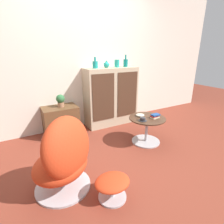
{
  "coord_description": "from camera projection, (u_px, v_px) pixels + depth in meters",
  "views": [
    {
      "loc": [
        -1.24,
        -1.73,
        1.43
      ],
      "look_at": [
        -0.01,
        0.47,
        0.55
      ],
      "focal_mm": 28.0,
      "sensor_mm": 36.0,
      "label": 1
    }
  ],
  "objects": [
    {
      "name": "ground_plane",
      "position": [
        129.0,
        158.0,
        2.47
      ],
      "size": [
        12.0,
        12.0,
        0.0
      ],
      "primitive_type": "plane",
      "color": "brown"
    },
    {
      "name": "wall_back",
      "position": [
        86.0,
        58.0,
        3.25
      ],
      "size": [
        6.4,
        0.06,
        2.6
      ],
      "color": "silver",
      "rests_on": "ground_plane"
    },
    {
      "name": "sideboard",
      "position": [
        111.0,
        97.0,
        3.49
      ],
      "size": [
        1.05,
        0.39,
        1.13
      ],
      "color": "tan",
      "rests_on": "ground_plane"
    },
    {
      "name": "tv_console",
      "position": [
        61.0,
        121.0,
        3.11
      ],
      "size": [
        0.59,
        0.41,
        0.51
      ],
      "color": "brown",
      "rests_on": "ground_plane"
    },
    {
      "name": "egg_chair",
      "position": [
        64.0,
        157.0,
        1.79
      ],
      "size": [
        0.84,
        0.82,
        0.87
      ],
      "color": "#B7B7BC",
      "rests_on": "ground_plane"
    },
    {
      "name": "ottoman",
      "position": [
        112.0,
        184.0,
        1.75
      ],
      "size": [
        0.36,
        0.31,
        0.24
      ],
      "color": "#B7B7BC",
      "rests_on": "ground_plane"
    },
    {
      "name": "coffee_table",
      "position": [
        147.0,
        128.0,
        2.83
      ],
      "size": [
        0.58,
        0.58,
        0.43
      ],
      "color": "#B7B7BC",
      "rests_on": "ground_plane"
    },
    {
      "name": "vase_leftmost",
      "position": [
        95.0,
        64.0,
        3.13
      ],
      "size": [
        0.1,
        0.1,
        0.2
      ],
      "color": "teal",
      "rests_on": "sideboard"
    },
    {
      "name": "vase_inner_left",
      "position": [
        106.0,
        65.0,
        3.24
      ],
      "size": [
        0.11,
        0.11,
        0.13
      ],
      "color": "teal",
      "rests_on": "sideboard"
    },
    {
      "name": "vase_inner_right",
      "position": [
        117.0,
        63.0,
        3.34
      ],
      "size": [
        0.09,
        0.09,
        0.14
      ],
      "color": "teal",
      "rests_on": "sideboard"
    },
    {
      "name": "vase_rightmost",
      "position": [
        126.0,
        63.0,
        3.43
      ],
      "size": [
        0.09,
        0.09,
        0.23
      ],
      "color": "#147A75",
      "rests_on": "sideboard"
    },
    {
      "name": "potted_plant",
      "position": [
        60.0,
        100.0,
        3.0
      ],
      "size": [
        0.15,
        0.15,
        0.22
      ],
      "color": "#996B4C",
      "rests_on": "tv_console"
    },
    {
      "name": "teacup",
      "position": [
        143.0,
        119.0,
        2.65
      ],
      "size": [
        0.13,
        0.13,
        0.05
      ],
      "color": "#2D2D33",
      "rests_on": "coffee_table"
    },
    {
      "name": "book_stack",
      "position": [
        155.0,
        116.0,
        2.76
      ],
      "size": [
        0.14,
        0.11,
        0.06
      ],
      "color": "beige",
      "rests_on": "coffee_table"
    },
    {
      "name": "bowl",
      "position": [
        140.0,
        115.0,
        2.84
      ],
      "size": [
        0.14,
        0.14,
        0.04
      ],
      "color": "beige",
      "rests_on": "coffee_table"
    }
  ]
}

